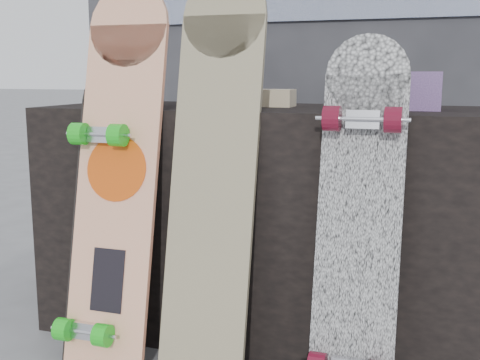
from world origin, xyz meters
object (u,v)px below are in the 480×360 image
(longboard_cascadia, at_px, (359,217))
(skateboard_dark, at_px, (101,213))
(vendor_table, at_px, (276,221))
(longboard_geisha, at_px, (118,163))
(longboard_celtic, at_px, (214,163))

(longboard_cascadia, distance_m, skateboard_dark, 0.81)
(longboard_cascadia, xyz_separation_m, skateboard_dark, (-0.81, -0.00, -0.05))
(vendor_table, xyz_separation_m, longboard_geisha, (-0.42, -0.35, 0.24))
(longboard_geisha, xyz_separation_m, skateboard_dark, (-0.05, -0.03, -0.16))
(longboard_celtic, relative_size, longboard_cascadia, 1.19)
(skateboard_dark, bearing_deg, longboard_geisha, 33.65)
(longboard_cascadia, bearing_deg, skateboard_dark, -179.85)
(skateboard_dark, bearing_deg, vendor_table, 39.33)
(longboard_geisha, xyz_separation_m, longboard_celtic, (0.32, 0.02, 0.01))
(vendor_table, distance_m, longboard_geisha, 0.60)
(longboard_celtic, distance_m, skateboard_dark, 0.41)
(vendor_table, bearing_deg, longboard_celtic, -107.35)
(longboard_celtic, xyz_separation_m, skateboard_dark, (-0.37, -0.05, -0.17))
(longboard_geisha, relative_size, longboard_celtic, 0.98)
(longboard_geisha, height_order, skateboard_dark, longboard_geisha)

